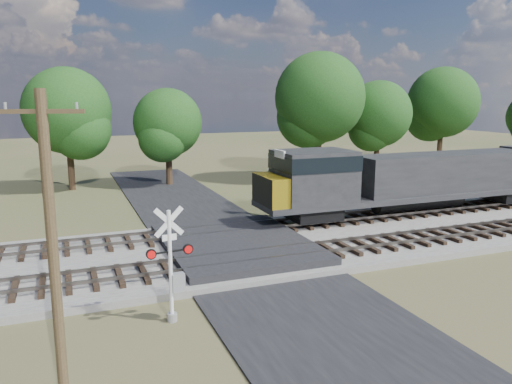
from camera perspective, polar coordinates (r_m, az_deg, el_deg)
name	(u,v)px	position (r m, az deg, el deg)	size (l,w,h in m)	color
ground	(239,254)	(25.13, -1.96, -7.13)	(160.00, 160.00, 0.00)	#404A27
ballast_bed	(399,230)	(30.15, 16.00, -4.18)	(140.00, 10.00, 0.30)	gray
road	(239,254)	(25.12, -1.96, -7.05)	(7.00, 60.00, 0.08)	black
crossing_panel	(236,246)	(25.48, -2.33, -6.13)	(7.00, 9.00, 0.62)	#262628
track_near	(313,251)	(24.45, 6.58, -6.70)	(140.00, 2.60, 0.33)	black
track_far	(273,226)	(28.78, 1.94, -3.92)	(140.00, 2.60, 0.33)	black
crossing_signal_near	(173,274)	(17.71, -9.46, -9.27)	(1.67, 0.37, 4.13)	silver
crossing_signal_far	(274,191)	(32.63, 2.05, 0.13)	(1.63, 0.38, 4.04)	silver
utility_pole	(52,244)	(13.27, -22.26, -5.51)	(1.91, 0.59, 7.97)	#3E2D1C
equipment_shed	(362,187)	(36.79, 12.00, 0.52)	(4.30, 4.30, 2.55)	#402A1B
treeline	(225,109)	(44.82, -3.62, 9.49)	(80.22, 11.53, 11.76)	black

